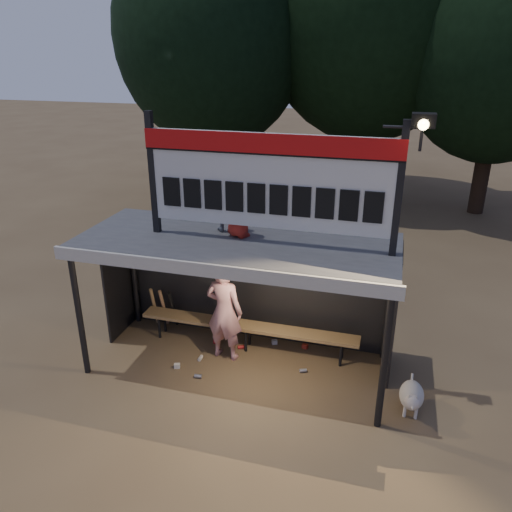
% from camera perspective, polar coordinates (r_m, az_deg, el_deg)
% --- Properties ---
extents(ground, '(80.00, 80.00, 0.00)m').
position_cam_1_polar(ground, '(8.87, -1.99, -12.25)').
color(ground, brown).
rests_on(ground, ground).
extents(player, '(0.71, 0.51, 1.81)m').
position_cam_1_polar(player, '(8.62, -3.63, -6.31)').
color(player, silver).
rests_on(player, ground).
extents(child_a, '(0.56, 0.46, 1.06)m').
position_cam_1_polar(child_a, '(8.03, -3.51, 6.56)').
color(child_a, slate).
rests_on(child_a, dugout_shelter).
extents(child_b, '(0.58, 0.52, 0.99)m').
position_cam_1_polar(child_b, '(7.75, -2.00, 5.73)').
color(child_b, '#A12218').
rests_on(child_b, dugout_shelter).
extents(dugout_shelter, '(5.10, 2.08, 2.32)m').
position_cam_1_polar(dugout_shelter, '(8.17, -1.65, -0.61)').
color(dugout_shelter, '#404043').
rests_on(dugout_shelter, ground).
extents(scoreboard_assembly, '(4.10, 0.27, 1.99)m').
position_cam_1_polar(scoreboard_assembly, '(7.33, 1.85, 8.85)').
color(scoreboard_assembly, black).
rests_on(scoreboard_assembly, dugout_shelter).
extents(bench, '(4.00, 0.35, 0.48)m').
position_cam_1_polar(bench, '(9.07, -0.97, -8.10)').
color(bench, '#977547').
rests_on(bench, ground).
extents(tree_left, '(6.46, 6.46, 9.27)m').
position_cam_1_polar(tree_left, '(18.05, -5.03, 23.93)').
color(tree_left, '#322116').
rests_on(tree_left, ground).
extents(tree_mid, '(7.22, 7.22, 10.36)m').
position_cam_1_polar(tree_mid, '(18.50, 13.06, 25.48)').
color(tree_mid, '#2F2115').
rests_on(tree_mid, ground).
extents(tree_right, '(6.08, 6.08, 8.72)m').
position_cam_1_polar(tree_right, '(17.63, 26.50, 20.83)').
color(tree_right, black).
rests_on(tree_right, ground).
extents(dog, '(0.36, 0.81, 0.49)m').
position_cam_1_polar(dog, '(8.06, 17.36, -15.03)').
color(dog, beige).
rests_on(dog, ground).
extents(bats, '(0.47, 0.32, 0.84)m').
position_cam_1_polar(bats, '(9.88, -10.50, -5.79)').
color(bats, '#A17A4B').
rests_on(bats, ground).
extents(litter, '(2.23, 1.45, 0.08)m').
position_cam_1_polar(litter, '(9.03, -1.82, -11.26)').
color(litter, '#A32B1C').
rests_on(litter, ground).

